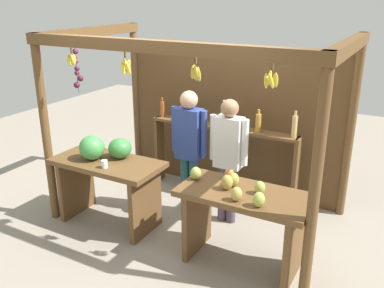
# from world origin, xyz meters

# --- Properties ---
(ground_plane) EXTENTS (12.00, 12.00, 0.00)m
(ground_plane) POSITION_xyz_m (0.00, 0.00, 0.00)
(ground_plane) COLOR gray
(ground_plane) RESTS_ON ground
(market_stall) EXTENTS (3.27, 1.92, 2.26)m
(market_stall) POSITION_xyz_m (-0.01, 0.42, 1.32)
(market_stall) COLOR brown
(market_stall) RESTS_ON ground
(fruit_counter_left) EXTENTS (1.32, 0.65, 1.11)m
(fruit_counter_left) POSITION_xyz_m (-0.89, -0.67, 0.69)
(fruit_counter_left) COLOR brown
(fruit_counter_left) RESTS_ON ground
(fruit_counter_right) EXTENTS (1.32, 0.64, 0.98)m
(fruit_counter_right) POSITION_xyz_m (0.85, -0.68, 0.61)
(fruit_counter_right) COLOR brown
(fruit_counter_right) RESTS_ON ground
(bottle_shelf_unit) EXTENTS (2.09, 0.22, 1.36)m
(bottle_shelf_unit) POSITION_xyz_m (0.00, 0.68, 0.79)
(bottle_shelf_unit) COLOR brown
(bottle_shelf_unit) RESTS_ON ground
(vendor_man) EXTENTS (0.48, 0.22, 1.59)m
(vendor_man) POSITION_xyz_m (-0.15, 0.02, 0.95)
(vendor_man) COLOR #275B66
(vendor_man) RESTS_ON ground
(vendor_woman) EXTENTS (0.48, 0.21, 1.55)m
(vendor_woman) POSITION_xyz_m (0.36, 0.04, 0.92)
(vendor_woman) COLOR #503F51
(vendor_woman) RESTS_ON ground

